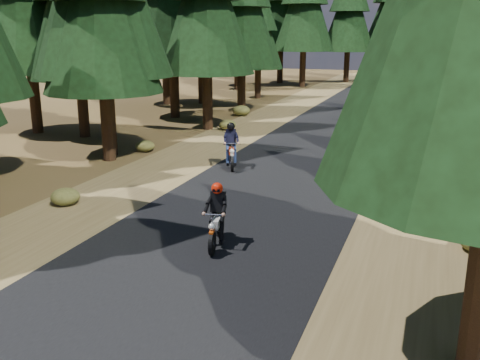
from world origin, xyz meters
TOP-DOWN VIEW (x-y plane):
  - ground at (0.00, 0.00)m, footprint 120.00×120.00m
  - road at (0.00, 5.00)m, footprint 6.00×100.00m
  - shoulder_l at (-4.60, 5.00)m, footprint 3.20×100.00m
  - shoulder_r at (4.60, 5.00)m, footprint 3.20×100.00m
  - understory_shrubs at (-0.15, 10.07)m, footprint 14.36×28.96m
  - rider_lead at (0.14, -0.50)m, footprint 0.86×1.78m
  - rider_follow at (-2.27, 6.70)m, footprint 1.27×1.95m

SIDE VIEW (x-z plane):
  - ground at x=0.00m, z-range 0.00..0.00m
  - shoulder_l at x=-4.60m, z-range 0.00..0.01m
  - shoulder_r at x=4.60m, z-range 0.00..0.01m
  - road at x=0.00m, z-range 0.00..0.01m
  - understory_shrubs at x=-0.15m, z-range -0.04..0.59m
  - rider_lead at x=0.14m, z-range -0.25..1.27m
  - rider_follow at x=-2.27m, z-range -0.27..1.40m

